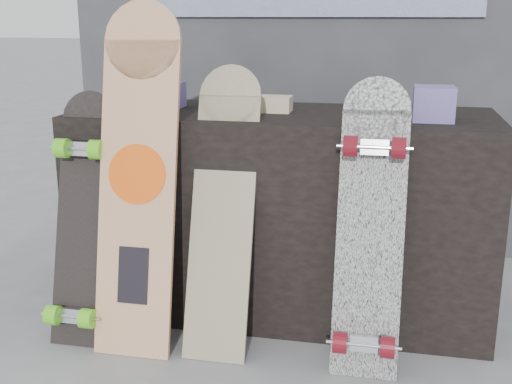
% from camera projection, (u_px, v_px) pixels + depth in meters
% --- Properties ---
extents(ground, '(60.00, 60.00, 0.00)m').
position_uv_depth(ground, '(256.00, 366.00, 2.19)').
color(ground, slate).
rests_on(ground, ground).
extents(vendor_table, '(1.60, 0.60, 0.80)m').
position_uv_depth(vendor_table, '(282.00, 212.00, 2.56)').
color(vendor_table, black).
rests_on(vendor_table, ground).
extents(booth, '(2.40, 0.22, 2.20)m').
position_uv_depth(booth, '(312.00, 27.00, 3.17)').
color(booth, '#323237').
rests_on(booth, ground).
extents(merch_box_purple, '(0.18, 0.12, 0.10)m').
position_uv_depth(merch_box_purple, '(160.00, 95.00, 2.57)').
color(merch_box_purple, '#444083').
rests_on(merch_box_purple, vendor_table).
extents(merch_box_small, '(0.14, 0.14, 0.12)m').
position_uv_depth(merch_box_small, '(434.00, 104.00, 2.24)').
color(merch_box_small, '#444083').
rests_on(merch_box_small, vendor_table).
extents(merch_box_flat, '(0.22, 0.10, 0.06)m').
position_uv_depth(merch_box_flat, '(263.00, 104.00, 2.46)').
color(merch_box_flat, '#D1B78C').
rests_on(merch_box_flat, vendor_table).
extents(longboard_geisha, '(0.28, 0.29, 1.22)m').
position_uv_depth(longboard_geisha, '(138.00, 169.00, 2.23)').
color(longboard_geisha, tan).
rests_on(longboard_geisha, ground).
extents(longboard_celtic, '(0.22, 0.34, 0.99)m').
position_uv_depth(longboard_celtic, '(223.00, 202.00, 2.24)').
color(longboard_celtic, beige).
rests_on(longboard_celtic, ground).
extents(longboard_cascadia, '(0.22, 0.31, 0.97)m').
position_uv_depth(longboard_cascadia, '(371.00, 225.00, 2.09)').
color(longboard_cascadia, silver).
rests_on(longboard_cascadia, ground).
extents(skateboard_dark, '(0.20, 0.32, 0.90)m').
position_uv_depth(skateboard_dark, '(82.00, 216.00, 2.31)').
color(skateboard_dark, black).
rests_on(skateboard_dark, ground).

